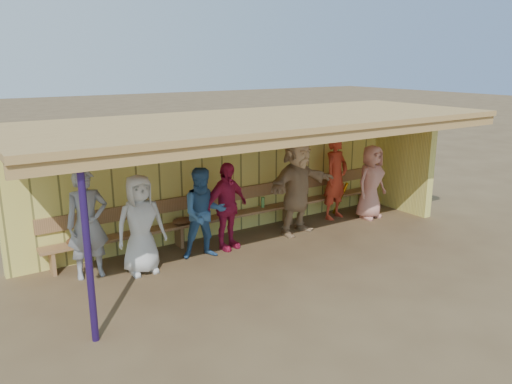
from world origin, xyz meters
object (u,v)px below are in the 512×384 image
player_c (204,213)px  player_h (371,182)px  bench (235,209)px  player_d (227,206)px  player_f (297,186)px  player_g (336,177)px  player_a (87,224)px  player_b (141,224)px

player_c → player_h: (4.21, 0.03, 0.00)m
player_h → bench: size_ratio=0.22×
player_d → player_h: player_h is taller
player_d → player_f: player_f is taller
player_g → player_h: size_ratio=1.14×
bench → player_g: bearing=-7.8°
player_h → player_c: bearing=174.0°
player_a → player_d: size_ratio=1.10×
player_f → bench: bearing=135.4°
player_a → player_g: (5.49, 0.18, 0.04)m
bench → player_c: bearing=-145.0°
player_a → player_h: player_a is taller
player_c → bench: (1.12, 0.79, -0.30)m
player_b → player_h: (5.40, 0.06, -0.01)m
player_d → player_g: size_ratio=0.87×
player_a → player_h: (6.17, -0.24, -0.08)m
player_g → player_h: 0.81m
player_h → player_g: bearing=141.6°
player_b → player_f: 3.39m
player_a → player_g: size_ratio=0.96×
player_b → player_g: 4.74m
player_b → player_f: size_ratio=0.84×
bench → player_a: bearing=-170.6°
player_c → player_g: 3.56m
player_g → player_h: bearing=-46.1°
player_b → player_g: (4.72, 0.48, 0.11)m
player_b → player_c: size_ratio=1.02×
player_d → player_c: bearing=-177.9°
player_g → player_a: bearing=167.6°
player_d → player_h: (3.66, -0.11, 0.00)m
player_d → player_g: (2.98, 0.31, 0.12)m
player_h → bench: (-3.08, 0.75, -0.30)m
player_a → player_b: bearing=-17.5°
player_b → bench: player_b is taller
player_d → player_f: bearing=-13.2°
player_a → player_h: 6.17m
player_a → player_c: bearing=-4.1°
player_c → bench: size_ratio=0.22×
player_g → bench: bearing=158.0°
bench → player_f: bearing=-31.7°
player_a → bench: player_a is taller
player_d → bench: 0.91m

